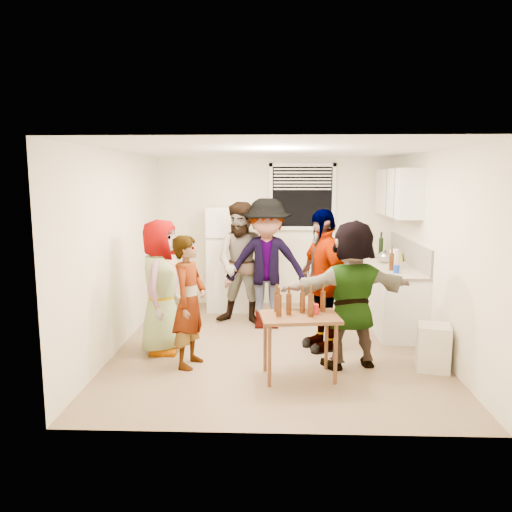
{
  "coord_description": "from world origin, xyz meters",
  "views": [
    {
      "loc": [
        -0.03,
        -6.24,
        2.17
      ],
      "look_at": [
        -0.26,
        0.23,
        1.15
      ],
      "focal_mm": 35.0,
      "sensor_mm": 36.0,
      "label": 1
    }
  ],
  "objects_px": {
    "trash_bin": "(433,348)",
    "guest_grey": "(163,351)",
    "guest_stripe": "(191,365)",
    "guest_black": "(321,348)",
    "guest_back_left": "(244,323)",
    "red_cup": "(315,314)",
    "kettle": "(385,263)",
    "blue_cup": "(396,273)",
    "beer_bottle_table": "(311,316)",
    "wine_bottle": "(381,255)",
    "beer_bottle_counter": "(391,270)",
    "serving_table": "(299,377)",
    "refrigerator": "(230,258)",
    "guest_orange": "(349,365)",
    "guest_back_right": "(266,327)"
  },
  "relations": [
    {
      "from": "beer_bottle_counter",
      "to": "guest_back_left",
      "type": "xyz_separation_m",
      "value": [
        -2.06,
        0.41,
        -0.9
      ]
    },
    {
      "from": "guest_stripe",
      "to": "guest_orange",
      "type": "distance_m",
      "value": 1.86
    },
    {
      "from": "trash_bin",
      "to": "guest_stripe",
      "type": "height_order",
      "value": "trash_bin"
    },
    {
      "from": "wine_bottle",
      "to": "guest_black",
      "type": "bearing_deg",
      "value": -119.46
    },
    {
      "from": "blue_cup",
      "to": "trash_bin",
      "type": "xyz_separation_m",
      "value": [
        0.17,
        -1.15,
        -0.65
      ]
    },
    {
      "from": "beer_bottle_table",
      "to": "blue_cup",
      "type": "bearing_deg",
      "value": 49.67
    },
    {
      "from": "guest_grey",
      "to": "guest_back_right",
      "type": "bearing_deg",
      "value": -44.74
    },
    {
      "from": "trash_bin",
      "to": "guest_back_left",
      "type": "relative_size",
      "value": 0.29
    },
    {
      "from": "wine_bottle",
      "to": "trash_bin",
      "type": "relative_size",
      "value": 0.55
    },
    {
      "from": "kettle",
      "to": "guest_black",
      "type": "xyz_separation_m",
      "value": [
        -1.06,
        -1.28,
        -0.9
      ]
    },
    {
      "from": "refrigerator",
      "to": "guest_back_left",
      "type": "relative_size",
      "value": 0.93
    },
    {
      "from": "trash_bin",
      "to": "guest_grey",
      "type": "bearing_deg",
      "value": 171.37
    },
    {
      "from": "refrigerator",
      "to": "red_cup",
      "type": "distance_m",
      "value": 3.07
    },
    {
      "from": "wine_bottle",
      "to": "serving_table",
      "type": "bearing_deg",
      "value": -116.27
    },
    {
      "from": "kettle",
      "to": "beer_bottle_table",
      "type": "bearing_deg",
      "value": -144.19
    },
    {
      "from": "kettle",
      "to": "guest_back_left",
      "type": "distance_m",
      "value": 2.31
    },
    {
      "from": "beer_bottle_table",
      "to": "guest_back_left",
      "type": "height_order",
      "value": "beer_bottle_table"
    },
    {
      "from": "guest_grey",
      "to": "guest_black",
      "type": "relative_size",
      "value": 0.93
    },
    {
      "from": "refrigerator",
      "to": "red_cup",
      "type": "height_order",
      "value": "refrigerator"
    },
    {
      "from": "refrigerator",
      "to": "wine_bottle",
      "type": "relative_size",
      "value": 5.98
    },
    {
      "from": "blue_cup",
      "to": "guest_back_left",
      "type": "height_order",
      "value": "blue_cup"
    },
    {
      "from": "kettle",
      "to": "trash_bin",
      "type": "bearing_deg",
      "value": -110.66
    },
    {
      "from": "beer_bottle_counter",
      "to": "serving_table",
      "type": "relative_size",
      "value": 0.29
    },
    {
      "from": "blue_cup",
      "to": "beer_bottle_table",
      "type": "height_order",
      "value": "blue_cup"
    },
    {
      "from": "wine_bottle",
      "to": "kettle",
      "type": "bearing_deg",
      "value": -97.32
    },
    {
      "from": "kettle",
      "to": "serving_table",
      "type": "xyz_separation_m",
      "value": [
        -1.39,
        -2.25,
        -0.9
      ]
    },
    {
      "from": "kettle",
      "to": "guest_grey",
      "type": "bearing_deg",
      "value": -179.39
    },
    {
      "from": "beer_bottle_table",
      "to": "red_cup",
      "type": "relative_size",
      "value": 2.28
    },
    {
      "from": "refrigerator",
      "to": "guest_orange",
      "type": "height_order",
      "value": "refrigerator"
    },
    {
      "from": "beer_bottle_counter",
      "to": "guest_orange",
      "type": "relative_size",
      "value": 0.14
    },
    {
      "from": "guest_stripe",
      "to": "guest_back_left",
      "type": "xyz_separation_m",
      "value": [
        0.53,
        1.71,
        0.0
      ]
    },
    {
      "from": "red_cup",
      "to": "guest_stripe",
      "type": "distance_m",
      "value": 1.6
    },
    {
      "from": "beer_bottle_table",
      "to": "refrigerator",
      "type": "bearing_deg",
      "value": 110.93
    },
    {
      "from": "refrigerator",
      "to": "guest_back_right",
      "type": "height_order",
      "value": "refrigerator"
    },
    {
      "from": "guest_grey",
      "to": "guest_orange",
      "type": "height_order",
      "value": "guest_grey"
    },
    {
      "from": "beer_bottle_counter",
      "to": "guest_orange",
      "type": "distance_m",
      "value": 1.71
    },
    {
      "from": "serving_table",
      "to": "guest_black",
      "type": "relative_size",
      "value": 0.46
    },
    {
      "from": "wine_bottle",
      "to": "beer_bottle_counter",
      "type": "distance_m",
      "value": 1.41
    },
    {
      "from": "refrigerator",
      "to": "guest_back_right",
      "type": "bearing_deg",
      "value": -59.07
    },
    {
      "from": "guest_stripe",
      "to": "guest_black",
      "type": "distance_m",
      "value": 1.71
    },
    {
      "from": "beer_bottle_table",
      "to": "guest_back_left",
      "type": "xyz_separation_m",
      "value": [
        -0.83,
        2.06,
        -0.7
      ]
    },
    {
      "from": "guest_back_left",
      "to": "trash_bin",
      "type": "bearing_deg",
      "value": -25.05
    },
    {
      "from": "wine_bottle",
      "to": "guest_back_left",
      "type": "distance_m",
      "value": 2.59
    },
    {
      "from": "guest_grey",
      "to": "guest_black",
      "type": "height_order",
      "value": "guest_grey"
    },
    {
      "from": "guest_black",
      "to": "guest_orange",
      "type": "distance_m",
      "value": 0.66
    },
    {
      "from": "guest_grey",
      "to": "refrigerator",
      "type": "bearing_deg",
      "value": -12.2
    },
    {
      "from": "kettle",
      "to": "wine_bottle",
      "type": "xyz_separation_m",
      "value": [
        0.1,
        0.78,
        -0.0
      ]
    },
    {
      "from": "red_cup",
      "to": "guest_back_left",
      "type": "relative_size",
      "value": 0.06
    },
    {
      "from": "beer_bottle_counter",
      "to": "guest_grey",
      "type": "height_order",
      "value": "beer_bottle_counter"
    },
    {
      "from": "guest_orange",
      "to": "blue_cup",
      "type": "bearing_deg",
      "value": -139.84
    }
  ]
}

